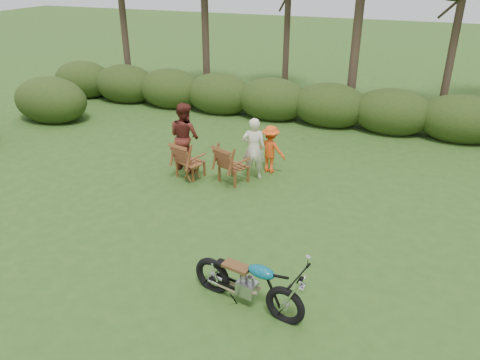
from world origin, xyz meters
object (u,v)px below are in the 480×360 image
(side_table, at_px, (192,172))
(adult_b, at_px, (186,168))
(lawn_chair_right, at_px, (234,182))
(adult_a, at_px, (253,178))
(motorcycle, at_px, (247,303))
(cup, at_px, (191,161))
(lawn_chair_left, at_px, (191,176))
(child, at_px, (270,172))

(side_table, bearing_deg, adult_b, 127.91)
(lawn_chair_right, bearing_deg, adult_a, -111.31)
(motorcycle, bearing_deg, lawn_chair_right, 126.37)
(cup, xyz_separation_m, adult_a, (1.39, 0.72, -0.53))
(lawn_chair_right, bearing_deg, motorcycle, 137.70)
(adult_a, bearing_deg, adult_b, -15.94)
(lawn_chair_right, distance_m, cup, 1.19)
(lawn_chair_right, xyz_separation_m, cup, (-1.01, -0.33, 0.53))
(lawn_chair_left, xyz_separation_m, side_table, (0.14, -0.22, 0.24))
(lawn_chair_left, bearing_deg, cup, 135.27)
(adult_b, distance_m, child, 2.23)
(side_table, distance_m, child, 2.08)
(motorcycle, distance_m, lawn_chair_right, 4.59)
(adult_b, height_order, child, adult_b)
(child, bearing_deg, side_table, 45.19)
(lawn_chair_right, relative_size, adult_a, 0.63)
(cup, bearing_deg, adult_a, 27.39)
(lawn_chair_right, bearing_deg, lawn_chair_left, 28.22)
(motorcycle, relative_size, lawn_chair_right, 1.90)
(side_table, xyz_separation_m, adult_b, (-0.49, 0.63, -0.24))
(lawn_chair_left, xyz_separation_m, adult_a, (1.52, 0.50, 0.00))
(adult_a, bearing_deg, lawn_chair_right, 27.36)
(cup, bearing_deg, lawn_chair_right, 18.09)
(cup, relative_size, adult_b, 0.07)
(motorcycle, height_order, lawn_chair_left, motorcycle)
(side_table, bearing_deg, lawn_chair_right, 18.03)
(adult_a, distance_m, adult_b, 1.88)
(cup, bearing_deg, adult_b, 127.22)
(adult_a, bearing_deg, child, -135.88)
(lawn_chair_left, distance_m, adult_b, 0.54)
(motorcycle, height_order, adult_a, adult_a)
(lawn_chair_left, bearing_deg, child, -135.93)
(motorcycle, relative_size, adult_b, 1.07)
(lawn_chair_left, bearing_deg, motorcycle, 141.50)
(adult_a, relative_size, adult_b, 0.89)
(side_table, height_order, child, child)
(cup, bearing_deg, child, 36.82)
(lawn_chair_left, relative_size, adult_b, 0.55)
(cup, relative_size, adult_a, 0.08)
(side_table, distance_m, cup, 0.29)
(adult_a, height_order, child, adult_a)
(adult_b, xyz_separation_m, child, (2.15, 0.60, 0.00))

